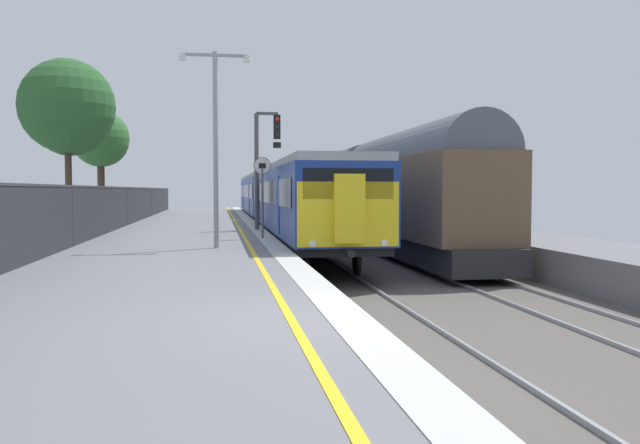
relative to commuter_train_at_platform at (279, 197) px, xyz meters
The scene contains 8 objects.
ground 28.21m from the commuter_train_at_platform, 88.89° to the right, with size 17.40×110.00×1.21m.
commuter_train_at_platform is the anchor object (origin of this frame).
freight_train_adjacent_track 5.99m from the commuter_train_at_platform, 47.95° to the right, with size 2.60×30.40×4.89m.
signal_gantry 9.29m from the commuter_train_at_platform, 99.28° to the right, with size 1.10×0.24×4.88m.
speed_limit_sign 14.09m from the commuter_train_at_platform, 97.53° to the right, with size 0.59×0.08×2.77m.
platform_lamp_mid 17.96m from the commuter_train_at_platform, 100.99° to the right, with size 2.00×0.20×5.54m.
background_tree_left 11.66m from the commuter_train_at_platform, 164.10° to the right, with size 4.52×4.60×7.93m.
background_tree_centre 11.20m from the commuter_train_at_platform, 161.02° to the left, with size 3.31×3.31×6.31m.
Camera 1 is at (-1.26, -8.38, 1.65)m, focal length 37.08 mm.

